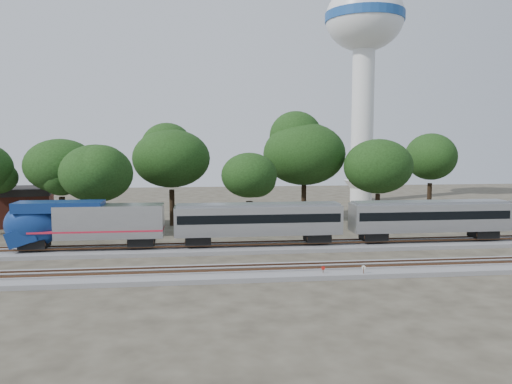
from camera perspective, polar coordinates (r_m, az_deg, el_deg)
The scene contains 15 objects.
ground at distance 47.04m, azimuth 3.05°, elevation -8.04°, with size 160.00×160.00×0.00m, color #383328.
track_far at distance 52.77m, azimuth 1.95°, elevation -6.29°, with size 160.00×5.00×0.73m.
track_near at distance 43.18m, azimuth 3.95°, elevation -9.02°, with size 160.00×5.00×0.73m.
switch_stand_red at distance 42.06m, azimuth 7.68°, elevation -8.87°, with size 0.31×0.11×0.98m.
switch_stand_white at distance 42.48m, azimuth 12.19°, elevation -8.71°, with size 0.34×0.09×1.08m.
switch_lever at distance 42.92m, azimuth 13.05°, elevation -9.33°, with size 0.50×0.30×0.30m, color #512D19.
water_tower at distance 97.25m, azimuth 12.25°, elevation 16.46°, with size 14.38×14.38×39.82m.
brick_building at distance 75.01m, azimuth -26.25°, elevation -1.47°, with size 11.78×9.31×5.08m.
tree_1 at distance 65.52m, azimuth -21.42°, elevation 2.79°, with size 8.43×8.43×11.89m.
tree_2 at distance 60.98m, azimuth -17.77°, elevation 2.02°, with size 7.68×7.68×10.83m.
tree_3 at distance 67.33m, azimuth -9.66°, elevation 3.78°, with size 9.16×9.16×12.91m.
tree_4 at distance 62.10m, azimuth -0.77°, elevation 1.91°, with size 7.19×7.19×10.14m.
tree_5 at distance 70.28m, azimuth 5.53°, elevation 4.34°, with size 9.69×9.69×13.65m.
tree_6 at distance 68.13m, azimuth 13.81°, elevation 2.85°, with size 8.11×8.11×11.43m.
tree_7 at distance 81.99m, azimuth 19.34°, elevation 3.82°, with size 9.07×9.07×12.79m.
Camera 1 is at (-7.73, -45.03, 11.20)m, focal length 35.00 mm.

